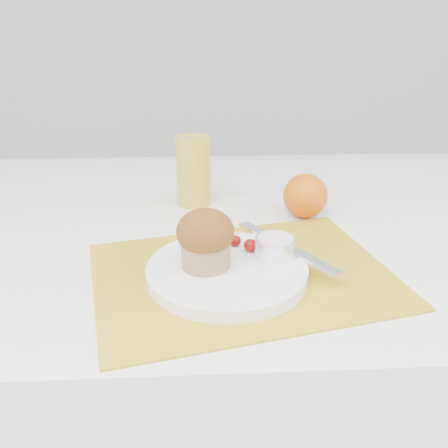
{
  "coord_description": "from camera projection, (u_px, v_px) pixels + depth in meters",
  "views": [
    {
      "loc": [
        -0.1,
        -0.76,
        1.11
      ],
      "look_at": [
        -0.06,
        -0.08,
        0.8
      ],
      "focal_mm": 40.0,
      "sensor_mm": 36.0,
      "label": 1
    }
  ],
  "objects": [
    {
      "name": "table",
      "position": [
        251.0,
        383.0,
        1.05
      ],
      "size": [
        1.2,
        0.8,
        0.75
      ],
      "primitive_type": "cube",
      "color": "white",
      "rests_on": "ground"
    },
    {
      "name": "placemat",
      "position": [
        243.0,
        275.0,
        0.71
      ],
      "size": [
        0.47,
        0.39,
        0.0
      ],
      "primitive_type": "cube",
      "rotation": [
        0.0,
        0.0,
        0.22
      ],
      "color": "gold",
      "rests_on": "table"
    },
    {
      "name": "plate",
      "position": [
        227.0,
        272.0,
        0.7
      ],
      "size": [
        0.28,
        0.28,
        0.02
      ],
      "primitive_type": "cylinder",
      "rotation": [
        0.0,
        0.0,
        -0.29
      ],
      "color": "white",
      "rests_on": "placemat"
    },
    {
      "name": "ramekin",
      "position": [
        275.0,
        247.0,
        0.72
      ],
      "size": [
        0.08,
        0.08,
        0.03
      ],
      "primitive_type": "cylinder",
      "rotation": [
        0.0,
        0.0,
        0.33
      ],
      "color": "white",
      "rests_on": "plate"
    },
    {
      "name": "cream",
      "position": [
        276.0,
        239.0,
        0.71
      ],
      "size": [
        0.06,
        0.06,
        0.01
      ],
      "primitive_type": "cylinder",
      "rotation": [
        0.0,
        0.0,
        0.22
      ],
      "color": "silver",
      "rests_on": "ramekin"
    },
    {
      "name": "raspberry_near",
      "position": [
        235.0,
        241.0,
        0.75
      ],
      "size": [
        0.02,
        0.02,
        0.02
      ],
      "primitive_type": "ellipsoid",
      "color": "#540204",
      "rests_on": "plate"
    },
    {
      "name": "raspberry_far",
      "position": [
        251.0,
        245.0,
        0.73
      ],
      "size": [
        0.02,
        0.02,
        0.02
      ],
      "primitive_type": "ellipsoid",
      "color": "#5E0402",
      "rests_on": "plate"
    },
    {
      "name": "butter_knife",
      "position": [
        286.0,
        247.0,
        0.74
      ],
      "size": [
        0.13,
        0.18,
        0.01
      ],
      "primitive_type": "cube",
      "rotation": [
        0.0,
        0.0,
        -0.99
      ],
      "color": "silver",
      "rests_on": "plate"
    },
    {
      "name": "orange",
      "position": [
        305.0,
        196.0,
        0.89
      ],
      "size": [
        0.08,
        0.08,
        0.08
      ],
      "primitive_type": "sphere",
      "color": "#D25F07",
      "rests_on": "table"
    },
    {
      "name": "juice_glass",
      "position": [
        194.0,
        171.0,
        0.94
      ],
      "size": [
        0.08,
        0.08,
        0.13
      ],
      "primitive_type": "cylinder",
      "rotation": [
        0.0,
        0.0,
        -0.19
      ],
      "color": "gold",
      "rests_on": "table"
    },
    {
      "name": "muffin",
      "position": [
        205.0,
        238.0,
        0.68
      ],
      "size": [
        0.08,
        0.08,
        0.08
      ],
      "color": "#A4784F",
      "rests_on": "plate"
    }
  ]
}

